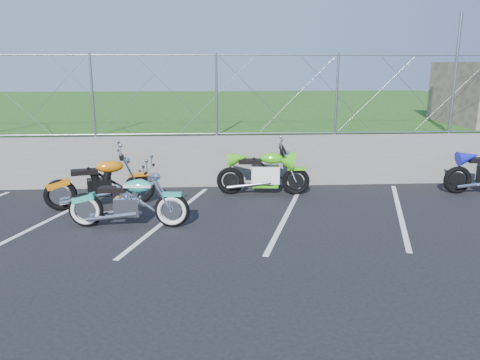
{
  "coord_description": "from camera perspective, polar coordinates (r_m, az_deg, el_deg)",
  "views": [
    {
      "loc": [
        0.86,
        -8.17,
        3.04
      ],
      "look_at": [
        1.44,
        1.3,
        0.68
      ],
      "focal_mm": 35.0,
      "sensor_mm": 36.0,
      "label": 1
    }
  ],
  "objects": [
    {
      "name": "ground",
      "position": [
        8.75,
        -9.0,
        -6.55
      ],
      "size": [
        90.0,
        90.0,
        0.0
      ],
      "primitive_type": "plane",
      "color": "black",
      "rests_on": "ground"
    },
    {
      "name": "cruiser_turquoise",
      "position": [
        9.13,
        -13.25,
        -2.83
      ],
      "size": [
        2.32,
        0.73,
        1.15
      ],
      "rotation": [
        0.0,
        0.0,
        -0.08
      ],
      "color": "black",
      "rests_on": "ground"
    },
    {
      "name": "chain_link_fence",
      "position": [
        11.72,
        -7.85,
        10.2
      ],
      "size": [
        28.0,
        0.03,
        2.0
      ],
      "color": "gray",
      "rests_on": "retaining_wall"
    },
    {
      "name": "grass_field",
      "position": [
        21.81,
        -5.82,
        7.59
      ],
      "size": [
        30.0,
        20.0,
        1.3
      ],
      "primitive_type": "cube",
      "color": "#204B14",
      "rests_on": "ground"
    },
    {
      "name": "parking_lines",
      "position": [
        9.66,
        -1.33,
        -4.37
      ],
      "size": [
        18.29,
        4.31,
        0.01
      ],
      "color": "silver",
      "rests_on": "ground"
    },
    {
      "name": "sign_pole",
      "position": [
        13.63,
        24.74,
        11.7
      ],
      "size": [
        0.08,
        0.08,
        3.0
      ],
      "primitive_type": "cylinder",
      "color": "gray",
      "rests_on": "grass_field"
    },
    {
      "name": "naked_orange",
      "position": [
        10.58,
        -16.48,
        -0.53
      ],
      "size": [
        2.29,
        0.88,
        1.17
      ],
      "rotation": [
        0.0,
        0.0,
        0.27
      ],
      "color": "black",
      "rests_on": "ground"
    },
    {
      "name": "sportbike_green",
      "position": [
        11.13,
        2.99,
        0.72
      ],
      "size": [
        2.23,
        0.79,
        1.15
      ],
      "rotation": [
        0.0,
        0.0,
        -0.09
      ],
      "color": "black",
      "rests_on": "ground"
    },
    {
      "name": "retaining_wall",
      "position": [
        11.94,
        -7.59,
        2.28
      ],
      "size": [
        30.0,
        0.22,
        1.3
      ],
      "primitive_type": "cube",
      "color": "#62625D",
      "rests_on": "ground"
    }
  ]
}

